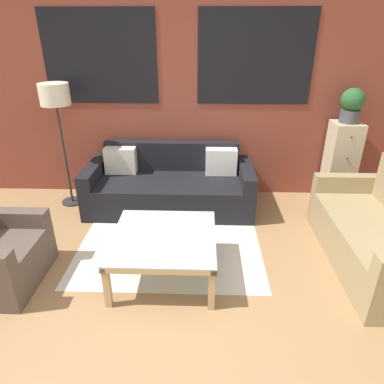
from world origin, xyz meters
TOP-DOWN VIEW (x-y plane):
  - ground_plane at (0.00, 0.00)m, footprint 16.00×16.00m
  - wall_back_brick at (0.00, 2.44)m, footprint 8.40×0.09m
  - rug at (-0.01, 1.18)m, footprint 1.94×1.79m
  - couch_dark at (-0.09, 1.95)m, footprint 2.09×0.88m
  - settee_vintage at (2.07, 0.79)m, footprint 0.80×1.69m
  - coffee_table at (-0.01, 0.55)m, footprint 0.94×0.94m
  - floor_lamp at (-1.42, 2.00)m, footprint 0.35×0.35m
  - drawer_cabinet at (2.12, 2.19)m, footprint 0.35×0.36m
  - potted_plant at (2.12, 2.19)m, footprint 0.28×0.28m

SIDE VIEW (x-z plane):
  - ground_plane at x=0.00m, z-range 0.00..0.00m
  - rug at x=-0.01m, z-range 0.00..0.00m
  - couch_dark at x=-0.09m, z-range -0.11..0.67m
  - settee_vintage at x=2.07m, z-range -0.15..0.77m
  - coffee_table at x=-0.01m, z-range 0.15..0.58m
  - drawer_cabinet at x=2.12m, z-range 0.00..1.07m
  - potted_plant at x=2.12m, z-range 1.08..1.50m
  - floor_lamp at x=-1.42m, z-range 0.56..2.11m
  - wall_back_brick at x=0.00m, z-range 0.01..2.81m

